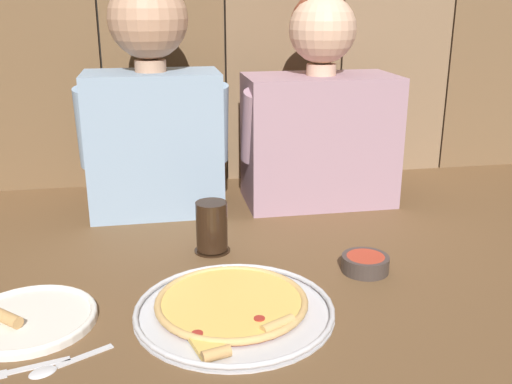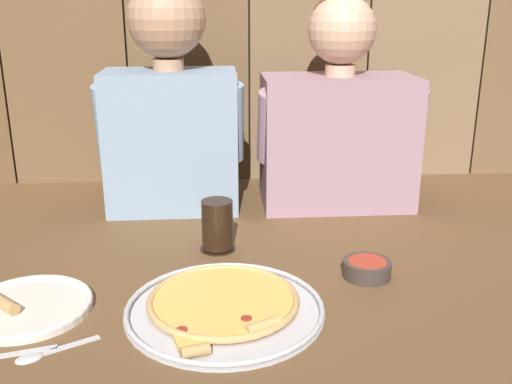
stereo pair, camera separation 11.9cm
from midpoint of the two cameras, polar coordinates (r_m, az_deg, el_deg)
ground_plane at (r=1.17m, az=4.80°, el=-9.93°), size 3.20×3.20×0.00m
pizza_tray at (r=1.11m, az=0.00°, el=-11.04°), size 0.37×0.37×0.03m
dinner_plate at (r=1.17m, az=-18.71°, el=-10.56°), size 0.24×0.24×0.03m
drinking_glass at (r=1.34m, az=-1.25°, el=-3.35°), size 0.08×0.08×0.12m
dipping_bowl at (r=1.27m, az=13.43°, el=-7.24°), size 0.10×0.10×0.03m
table_knife at (r=1.05m, az=-20.09°, el=-14.75°), size 0.15×0.05×0.01m
table_spoon at (r=1.03m, az=-16.86°, el=-14.79°), size 0.13×0.08×0.01m
diner_left at (r=1.57m, az=-6.20°, el=8.91°), size 0.38×0.21×0.61m
diner_right at (r=1.63m, az=10.10°, el=7.26°), size 0.45×0.22×0.57m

